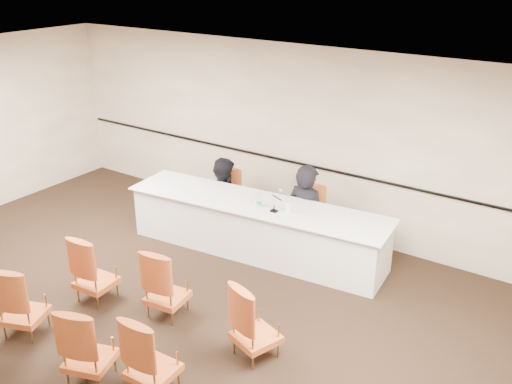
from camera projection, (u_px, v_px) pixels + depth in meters
floor at (133, 350)px, 6.65m from camera, size 10.00×10.00×0.00m
ceiling at (107, 96)px, 5.48m from camera, size 10.00×10.00×0.00m
wall_back at (307, 140)px, 9.11m from camera, size 10.00×0.04×3.00m
wall_rail at (305, 165)px, 9.24m from camera, size 9.80×0.04×0.03m
panel_table at (256, 227)px, 8.67m from camera, size 4.19×1.35×0.83m
panelist_main at (306, 222)px, 8.91m from camera, size 0.75×0.54×1.91m
panelist_main_chair at (306, 217)px, 8.88m from camera, size 0.55×0.55×0.95m
panelist_second at (224, 203)px, 9.58m from camera, size 0.88×0.74×1.61m
panelist_second_chair at (224, 198)px, 9.54m from camera, size 0.55×0.55×0.95m
papers at (280, 210)px, 8.27m from camera, size 0.32×0.24×0.00m
microphone at (274, 202)px, 8.15m from camera, size 0.11×0.22×0.31m
water_bottle at (259, 199)px, 8.34m from camera, size 0.08×0.08×0.25m
drinking_glass at (257, 202)px, 8.41m from camera, size 0.07×0.07×0.10m
coffee_cup at (288, 208)px, 8.17m from camera, size 0.10×0.10×0.14m
aud_chair_front_left at (95, 267)px, 7.45m from camera, size 0.53×0.53×0.95m
aud_chair_front_mid at (166, 282)px, 7.12m from camera, size 0.56×0.56×0.95m
aud_chair_front_right at (256, 321)px, 6.37m from camera, size 0.64×0.64×0.95m
aud_chair_back_left at (22, 299)px, 6.77m from camera, size 0.65×0.65×0.95m
aud_chair_back_mid at (88, 343)px, 6.01m from camera, size 0.63×0.63×0.95m
aud_chair_back_right at (152, 353)px, 5.85m from camera, size 0.52×0.52×0.95m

